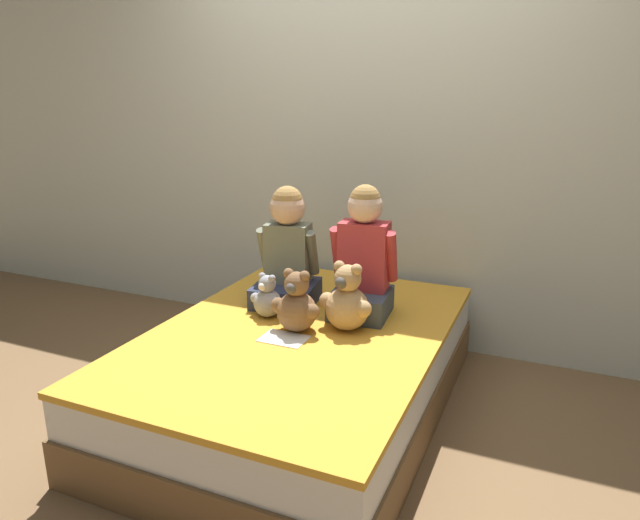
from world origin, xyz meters
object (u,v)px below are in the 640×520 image
object	(u,v)px
bed	(300,370)
teddy_bear_held_by_right_child	(347,302)
sign_card	(284,339)
child_on_right	(363,258)
teddy_bear_held_by_left_child	(267,299)
teddy_bear_between_children	(297,305)
child_on_left	(287,252)

from	to	relation	value
bed	teddy_bear_held_by_right_child	world-z (taller)	teddy_bear_held_by_right_child
bed	sign_card	bearing A→B (deg)	-99.19
child_on_right	teddy_bear_held_by_left_child	distance (m)	0.52
teddy_bear_between_children	sign_card	world-z (taller)	teddy_bear_between_children
child_on_right	teddy_bear_held_by_right_child	bearing A→B (deg)	-94.53
sign_card	teddy_bear_between_children	bearing A→B (deg)	84.13
child_on_left	sign_card	size ratio (longest dim) A/B	2.97
child_on_right	sign_card	bearing A→B (deg)	-121.25
bed	teddy_bear_held_by_left_child	world-z (taller)	teddy_bear_held_by_left_child
child_on_right	teddy_bear_held_by_left_child	xyz separation A→B (m)	(-0.42, -0.23, -0.20)
bed	child_on_right	bearing A→B (deg)	58.22
child_on_left	child_on_right	xyz separation A→B (m)	(0.42, -0.00, 0.01)
teddy_bear_held_by_left_child	teddy_bear_held_by_right_child	xyz separation A→B (m)	(0.42, 0.01, 0.04)
child_on_left	teddy_bear_held_by_right_child	size ratio (longest dim) A/B	1.88
child_on_left	teddy_bear_held_by_left_child	xyz separation A→B (m)	(0.00, -0.24, -0.18)
child_on_right	teddy_bear_held_by_left_child	bearing A→B (deg)	-155.88
child_on_left	teddy_bear_between_children	xyz separation A→B (m)	(0.22, -0.34, -0.15)
child_on_right	teddy_bear_held_by_left_child	world-z (taller)	child_on_right
bed	sign_card	size ratio (longest dim) A/B	8.93
child_on_right	teddy_bear_between_children	size ratio (longest dim) A/B	2.18
child_on_right	teddy_bear_held_by_right_child	distance (m)	0.27
child_on_right	sign_card	world-z (taller)	child_on_right
child_on_left	child_on_right	world-z (taller)	child_on_right
child_on_left	teddy_bear_between_children	bearing A→B (deg)	-66.08
bed	teddy_bear_held_by_right_child	bearing A→B (deg)	25.51
child_on_left	teddy_bear_held_by_right_child	distance (m)	0.50
child_on_left	teddy_bear_held_by_left_child	size ratio (longest dim) A/B	2.77
teddy_bear_held_by_left_child	sign_card	distance (m)	0.31
teddy_bear_held_by_left_child	bed	bearing A→B (deg)	-9.87
bed	child_on_right	world-z (taller)	child_on_right
teddy_bear_held_by_left_child	sign_card	xyz separation A→B (m)	(0.20, -0.21, -0.09)
child_on_left	teddy_bear_held_by_right_child	xyz separation A→B (m)	(0.43, -0.23, -0.14)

